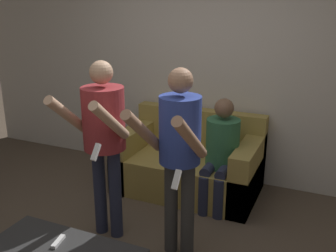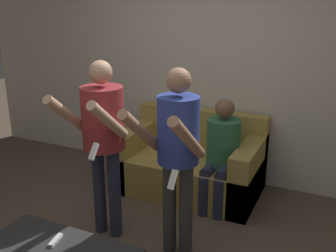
# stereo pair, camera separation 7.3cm
# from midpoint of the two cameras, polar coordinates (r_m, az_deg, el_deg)

# --- Properties ---
(wall_back) EXTENTS (6.40, 0.06, 2.70)m
(wall_back) POSITION_cam_midpoint_polar(r_m,az_deg,el_deg) (4.51, 5.38, 9.08)
(wall_back) COLOR silver
(wall_back) RESTS_ON ground_plane
(couch) EXTENTS (1.52, 0.90, 0.84)m
(couch) POSITION_cam_midpoint_polar(r_m,az_deg,el_deg) (4.39, 2.66, -5.64)
(couch) COLOR #AD9347
(couch) RESTS_ON ground_plane
(person_standing_left) EXTENTS (0.48, 0.65, 1.58)m
(person_standing_left) POSITION_cam_midpoint_polar(r_m,az_deg,el_deg) (3.33, -9.99, -0.67)
(person_standing_left) COLOR #282D47
(person_standing_left) RESTS_ON ground_plane
(person_standing_right) EXTENTS (0.44, 0.71, 1.57)m
(person_standing_right) POSITION_cam_midpoint_polar(r_m,az_deg,el_deg) (3.02, 0.88, -2.79)
(person_standing_right) COLOR #383838
(person_standing_right) RESTS_ON ground_plane
(person_seated) EXTENTS (0.34, 0.54, 1.12)m
(person_seated) POSITION_cam_midpoint_polar(r_m,az_deg,el_deg) (3.96, 7.15, -3.30)
(person_seated) COLOR #282D47
(person_seated) RESTS_ON ground_plane
(remote_far) EXTENTS (0.06, 0.15, 0.02)m
(remote_far) POSITION_cam_midpoint_polar(r_m,az_deg,el_deg) (3.02, -16.34, -15.80)
(remote_far) COLOR white
(remote_far) RESTS_ON coffee_table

